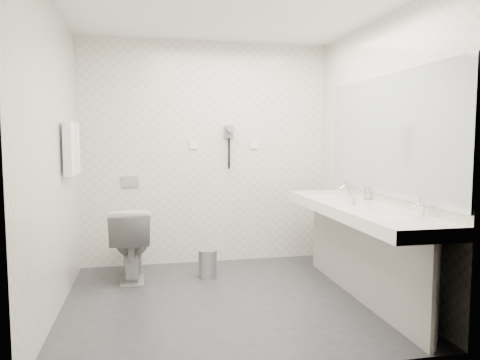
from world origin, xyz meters
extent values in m
plane|color=#2D2D32|center=(0.00, 0.00, 0.00)|extent=(2.80, 2.80, 0.00)
plane|color=white|center=(0.00, 0.00, 2.50)|extent=(2.80, 2.80, 0.00)
plane|color=silver|center=(0.00, 1.30, 1.25)|extent=(2.80, 0.00, 2.80)
plane|color=silver|center=(0.00, -1.30, 1.25)|extent=(2.80, 0.00, 2.80)
plane|color=silver|center=(-1.40, 0.00, 1.25)|extent=(0.00, 2.60, 2.60)
plane|color=silver|center=(1.40, 0.00, 1.25)|extent=(0.00, 2.60, 2.60)
cube|color=white|center=(1.12, -0.20, 0.80)|extent=(0.55, 2.20, 0.10)
cube|color=#9B9A94|center=(1.15, -0.20, 0.38)|extent=(0.03, 2.15, 0.75)
cylinder|color=silver|center=(1.18, -1.24, 0.38)|extent=(0.06, 0.06, 0.75)
cylinder|color=silver|center=(1.18, 0.84, 0.38)|extent=(0.06, 0.06, 0.75)
cube|color=#B2BCC6|center=(1.39, -0.20, 1.45)|extent=(0.02, 2.20, 1.05)
ellipsoid|color=white|center=(1.12, -0.85, 0.83)|extent=(0.40, 0.31, 0.05)
ellipsoid|color=white|center=(1.12, 0.45, 0.83)|extent=(0.40, 0.31, 0.05)
cylinder|color=silver|center=(1.32, -0.85, 0.92)|extent=(0.04, 0.04, 0.15)
cylinder|color=silver|center=(1.32, 0.45, 0.92)|extent=(0.04, 0.04, 0.15)
imported|color=beige|center=(1.08, -0.19, 0.90)|extent=(0.05, 0.05, 0.10)
cylinder|color=silver|center=(1.20, 0.06, 0.91)|extent=(0.08, 0.08, 0.12)
cylinder|color=silver|center=(1.36, 0.08, 0.91)|extent=(0.07, 0.07, 0.11)
imported|color=white|center=(-0.84, 0.82, 0.37)|extent=(0.41, 0.72, 0.73)
cube|color=#B2B5BA|center=(-0.85, 1.29, 0.95)|extent=(0.18, 0.02, 0.12)
cylinder|color=#B2B5BA|center=(-0.08, 0.70, 0.13)|extent=(0.23, 0.23, 0.27)
cylinder|color=#B2B5BA|center=(-0.08, 0.70, 0.28)|extent=(0.19, 0.19, 0.02)
cylinder|color=silver|center=(-1.35, 0.55, 1.55)|extent=(0.02, 0.62, 0.02)
cube|color=white|center=(-1.34, 0.41, 1.33)|extent=(0.07, 0.24, 0.48)
cube|color=white|center=(-1.34, 0.69, 1.33)|extent=(0.07, 0.24, 0.48)
cube|color=gray|center=(0.25, 1.27, 1.50)|extent=(0.10, 0.04, 0.14)
cylinder|color=gray|center=(0.25, 1.20, 1.53)|extent=(0.08, 0.14, 0.08)
cylinder|color=black|center=(0.25, 1.26, 1.25)|extent=(0.02, 0.02, 0.35)
cube|color=white|center=(-0.15, 1.29, 1.35)|extent=(0.09, 0.02, 0.09)
cube|color=white|center=(0.55, 1.29, 1.35)|extent=(0.09, 0.02, 0.09)
camera|label=1|loc=(-0.67, -3.85, 1.43)|focal=34.09mm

